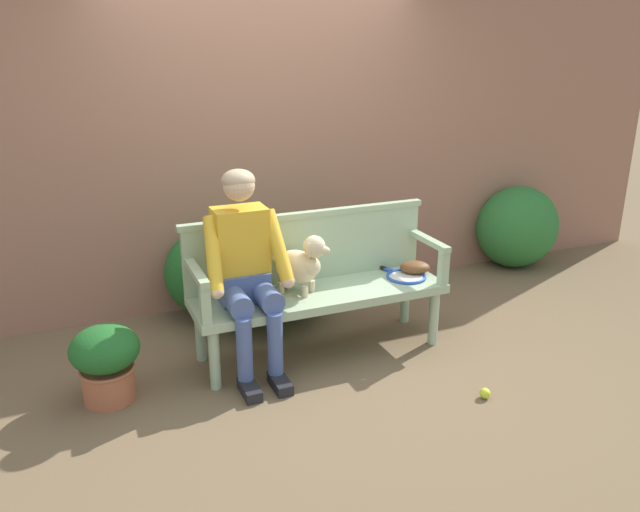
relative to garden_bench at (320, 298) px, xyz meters
The scene contains 15 objects.
ground_plane 0.41m from the garden_bench, ahead, with size 40.00×40.00×0.00m, color brown.
brick_garden_fence 1.53m from the garden_bench, 90.00° to the left, with size 8.00×0.30×2.59m, color #936651.
hedge_bush_far_left 0.86m from the garden_bench, 102.94° to the left, with size 1.15×1.14×0.65m, color #286B2D.
hedge_bush_far_right 2.59m from the garden_bench, 20.48° to the left, with size 0.81×0.68×0.78m, color #286B2D.
hedge_bush_mid_right 1.04m from the garden_bench, 119.15° to the left, with size 0.81×0.63×0.74m, color #1E5B23.
garden_bench is the anchor object (origin of this frame).
bench_backrest 0.39m from the garden_bench, 90.00° to the left, with size 1.80×0.06×0.50m.
bench_armrest_left_end 0.88m from the garden_bench, behind, with size 0.06×0.53×0.28m.
bench_armrest_right_end 0.88m from the garden_bench, ahead, with size 0.06×0.53×0.28m.
person_seated 0.62m from the garden_bench, behind, with size 0.56×0.66×1.33m.
dog_on_bench 0.30m from the garden_bench, behind, with size 0.36×0.38×0.42m.
tennis_racket 0.66m from the garden_bench, ahead, with size 0.37×0.58×0.03m.
baseball_glove 0.78m from the garden_bench, ahead, with size 0.22×0.17×0.09m, color brown.
tennis_ball 1.24m from the garden_bench, 53.96° to the right, with size 0.07×0.07×0.07m, color #CCDB33.
potted_plant 1.44m from the garden_bench, behind, with size 0.41×0.41×0.48m.
Camera 1 is at (-1.55, -3.68, 2.11)m, focal length 35.39 mm.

